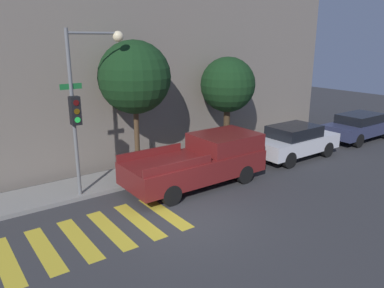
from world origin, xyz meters
name	(u,v)px	position (x,y,z in m)	size (l,w,h in m)	color
ground_plane	(187,220)	(0.00, 0.00, 0.00)	(60.00, 60.00, 0.00)	#333335
sidewalk	(124,177)	(0.00, 4.17, 0.07)	(26.00, 1.93, 0.14)	gray
building_row	(77,74)	(0.00, 8.53, 3.70)	(26.00, 6.00, 7.41)	slate
crosswalk	(79,239)	(-3.01, 0.80, 0.00)	(5.90, 2.60, 0.00)	gold
traffic_light_pole	(85,93)	(-1.60, 3.37, 3.56)	(2.23, 0.56, 5.55)	slate
pickup_truck	(202,160)	(2.17, 2.10, 0.90)	(5.27, 2.13, 1.76)	maroon
sedan_near_corner	(295,141)	(7.44, 2.10, 0.80)	(4.21, 1.83, 1.51)	silver
sedan_middle	(360,126)	(12.76, 2.10, 0.77)	(4.53, 1.79, 1.42)	#2D3351
tree_near_corner	(134,78)	(0.70, 4.34, 3.83)	(2.73, 2.73, 5.21)	#4C3823
tree_midblock	(228,85)	(5.33, 4.34, 3.22)	(2.46, 2.46, 4.48)	#42301E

